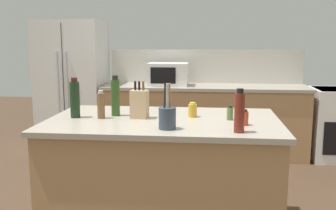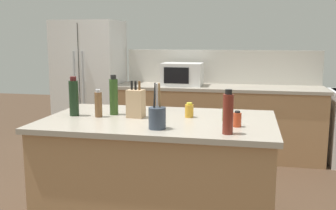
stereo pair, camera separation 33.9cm
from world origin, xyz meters
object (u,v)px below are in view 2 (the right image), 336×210
Objects in this scene: refrigerator at (90,86)px; honey_jar at (189,111)px; pepper_grinder at (98,104)px; utensil_crock at (157,117)px; spice_jar_paprika at (237,119)px; vinegar_bottle at (228,113)px; spice_jar_oregano at (225,114)px; olive_oil_bottle at (114,96)px; knife_block at (136,103)px; wine_bottle at (74,97)px; microwave at (182,74)px.

refrigerator reaches higher than honey_jar.
utensil_crock is at bearing -29.27° from pepper_grinder.
spice_jar_paprika is (2.12, -2.41, 0.09)m from refrigerator.
pepper_grinder is (-1.04, 0.36, -0.03)m from vinegar_bottle.
honey_jar is at bearing 70.53° from utensil_crock.
refrigerator is 3.02m from spice_jar_oregano.
spice_jar_paprika is 1.04m from olive_oil_bottle.
honey_jar is (0.71, 0.13, -0.05)m from pepper_grinder.
olive_oil_bottle is (-0.95, 0.48, 0.02)m from vinegar_bottle.
knife_block is at bearing -179.87° from spice_jar_oregano.
refrigerator reaches higher than knife_block.
utensil_crock is 1.01× the size of wine_bottle.
pepper_grinder is (-1.00, -0.04, 0.05)m from spice_jar_oregano.
vinegar_bottle is 1.10m from pepper_grinder.
spice_jar_oregano is 0.34× the size of olive_oil_bottle.
wine_bottle is 2.72× the size of honey_jar.
utensil_crock reaches higher than spice_jar_oregano.
knife_block is 0.91× the size of wine_bottle.
microwave is 1.63× the size of utensil_crock.
knife_block is at bearing 167.58° from spice_jar_paprika.
olive_oil_bottle is (-0.21, -2.11, 0.01)m from microwave.
utensil_crock is at bearing -84.21° from microwave.
olive_oil_bottle is 0.16m from pepper_grinder.
pepper_grinder reaches higher than honey_jar.
wine_bottle is at bearing 173.77° from spice_jar_paprika.
wine_bottle is (0.82, -2.27, 0.19)m from refrigerator.
knife_block is 0.89× the size of olive_oil_bottle.
knife_block is 0.91× the size of utensil_crock.
utensil_crock is (0.26, -0.35, -0.03)m from knife_block.
spice_jar_paprika is at bearing -6.93° from pepper_grinder.
olive_oil_bottle is 1.48× the size of pepper_grinder.
spice_jar_paprika is at bearing -71.32° from microwave.
olive_oil_bottle is at bearing 166.64° from knife_block.
vinegar_bottle is at bearing -19.08° from pepper_grinder.
utensil_crock is 2.90× the size of spice_jar_oregano.
olive_oil_bottle is (-0.21, 0.08, 0.04)m from knife_block.
refrigerator is at bearing 109.84° from wine_bottle.
spice_jar_oregano is at bearing 38.42° from utensil_crock.
microwave is at bearing 108.68° from spice_jar_paprika.
pepper_grinder is 0.22m from wine_bottle.
microwave is 2.36× the size of pepper_grinder.
refrigerator reaches higher than pepper_grinder.
microwave is 1.80× the size of knife_block.
microwave reaches higher than knife_block.
vinegar_bottle is 1.31m from wine_bottle.
wine_bottle is (-1.21, -0.03, 0.10)m from spice_jar_oregano.
vinegar_bottle is (0.74, -0.40, 0.03)m from knife_block.
spice_jar_oregano is at bearing 117.76° from spice_jar_paprika.
microwave reaches higher than spice_jar_paprika.
utensil_crock is 0.83m from wine_bottle.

